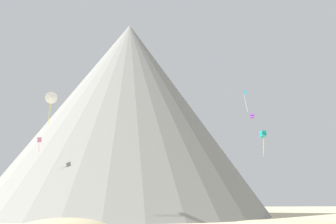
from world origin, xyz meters
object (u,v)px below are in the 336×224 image
object	(u,v)px
kite_violet_mid	(252,116)
kite_lime_low	(133,158)
kite_white_mid	(51,98)
kite_cyan_high	(246,97)
kite_orange_low	(181,159)
kite_teal_mid	(263,134)
kite_pink_mid	(39,141)
kite_black_low	(98,156)
rock_massif	(130,119)

from	to	relation	value
kite_violet_mid	kite_lime_low	xyz separation A→B (m)	(-24.05, 4.39, -8.38)
kite_white_mid	kite_cyan_high	distance (m)	48.36
kite_violet_mid	kite_lime_low	bearing A→B (deg)	-71.93
kite_violet_mid	kite_orange_low	world-z (taller)	kite_violet_mid
kite_lime_low	kite_teal_mid	size ratio (longest dim) A/B	0.71
kite_cyan_high	kite_teal_mid	distance (m)	24.49
kite_teal_mid	kite_orange_low	size ratio (longest dim) A/B	1.11
kite_cyan_high	kite_teal_mid	world-z (taller)	kite_cyan_high
kite_white_mid	kite_orange_low	xyz separation A→B (m)	(25.67, 22.30, -7.69)
kite_violet_mid	kite_pink_mid	xyz separation A→B (m)	(-42.04, 1.14, -5.81)
kite_orange_low	kite_black_low	distance (m)	18.90
kite_white_mid	kite_cyan_high	bearing A→B (deg)	9.93
kite_violet_mid	kite_teal_mid	distance (m)	8.36
kite_pink_mid	kite_lime_low	bearing A→B (deg)	179.51
kite_violet_mid	kite_orange_low	bearing A→B (deg)	-107.84
kite_pink_mid	kite_lime_low	distance (m)	18.46
kite_pink_mid	kite_teal_mid	world-z (taller)	kite_teal_mid
kite_white_mid	kite_lime_low	distance (m)	21.38
kite_orange_low	rock_massif	bearing A→B (deg)	-142.74
kite_cyan_high	kite_lime_low	bearing A→B (deg)	82.37
kite_cyan_high	kite_orange_low	bearing A→B (deg)	64.98
kite_lime_low	kite_teal_mid	xyz separation A→B (m)	(23.53, -11.09, 3.39)
kite_white_mid	kite_cyan_high	size ratio (longest dim) A/B	1.02
kite_pink_mid	kite_cyan_high	bearing A→B (deg)	-175.30
kite_lime_low	kite_cyan_high	world-z (taller)	kite_cyan_high
rock_massif	kite_cyan_high	world-z (taller)	rock_massif
rock_massif	kite_pink_mid	bearing A→B (deg)	-122.12
kite_cyan_high	kite_orange_low	world-z (taller)	kite_cyan_high
rock_massif	kite_orange_low	xyz separation A→B (m)	(11.63, -15.83, -12.51)
kite_black_low	kite_cyan_high	bearing A→B (deg)	95.58
kite_white_mid	kite_pink_mid	xyz separation A→B (m)	(-3.58, 10.07, -5.91)
kite_orange_low	kite_white_mid	bearing A→B (deg)	-48.07
kite_teal_mid	kite_white_mid	bearing A→B (deg)	170.09
kite_lime_low	kite_violet_mid	bearing A→B (deg)	150.88
rock_massif	kite_lime_low	world-z (taller)	rock_massif
rock_massif	kite_violet_mid	distance (m)	38.38
kite_lime_low	kite_orange_low	size ratio (longest dim) A/B	0.79
rock_massif	kite_orange_low	size ratio (longest dim) A/B	18.72
rock_massif	kite_black_low	distance (m)	23.01
kite_teal_mid	kite_black_low	size ratio (longest dim) A/B	4.55
kite_lime_low	kite_black_low	world-z (taller)	kite_black_low
kite_lime_low	kite_black_low	distance (m)	10.15
kite_pink_mid	kite_orange_low	distance (m)	31.75
kite_cyan_high	kite_teal_mid	bearing A→B (deg)	142.41
kite_violet_mid	kite_lime_low	size ratio (longest dim) A/B	0.32
kite_pink_mid	kite_white_mid	bearing A→B (deg)	98.82
rock_massif	kite_teal_mid	distance (m)	44.24
kite_lime_low	kite_teal_mid	world-z (taller)	kite_teal_mid
rock_massif	kite_violet_mid	world-z (taller)	rock_massif
kite_teal_mid	kite_lime_low	bearing A→B (deg)	141.48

